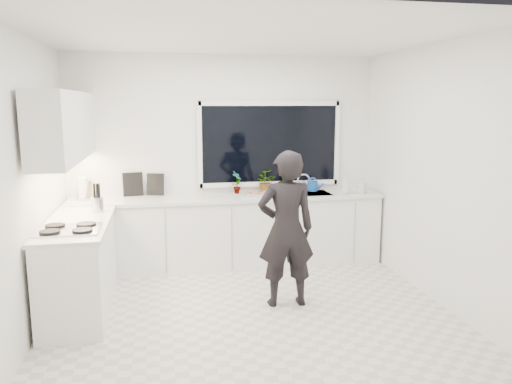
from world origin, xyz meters
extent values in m
cube|color=beige|center=(0.00, 0.00, -0.01)|extent=(4.00, 3.50, 0.02)
cube|color=white|center=(0.00, 1.76, 1.35)|extent=(4.00, 0.02, 2.70)
cube|color=white|center=(-2.01, 0.00, 1.35)|extent=(0.02, 3.50, 2.70)
cube|color=white|center=(2.01, 0.00, 1.35)|extent=(0.02, 3.50, 2.70)
cube|color=white|center=(0.00, 0.00, 2.71)|extent=(4.00, 3.50, 0.02)
cube|color=black|center=(0.60, 1.73, 1.55)|extent=(1.80, 0.02, 1.00)
cube|color=white|center=(0.00, 1.45, 0.44)|extent=(3.92, 0.58, 0.88)
cube|color=white|center=(-1.67, 0.35, 0.44)|extent=(0.58, 1.60, 0.88)
cube|color=silver|center=(0.00, 1.44, 0.90)|extent=(3.94, 0.62, 0.04)
cube|color=silver|center=(-1.67, 0.35, 0.90)|extent=(0.62, 1.60, 0.04)
cube|color=white|center=(-1.79, 0.70, 1.85)|extent=(0.34, 2.10, 0.70)
cube|color=silver|center=(1.05, 1.45, 0.87)|extent=(0.58, 0.42, 0.14)
cylinder|color=silver|center=(1.05, 1.65, 1.03)|extent=(0.03, 0.03, 0.22)
cube|color=black|center=(-1.69, 0.00, 0.94)|extent=(0.56, 0.48, 0.03)
imported|color=black|center=(0.41, 0.08, 0.81)|extent=(0.60, 0.40, 1.62)
cube|color=silver|center=(0.43, 1.42, 0.94)|extent=(0.48, 0.39, 0.03)
cube|color=red|center=(0.43, 1.42, 0.95)|extent=(0.44, 0.35, 0.01)
cylinder|color=#124AAD|center=(1.16, 1.61, 0.98)|extent=(0.18, 0.18, 0.13)
cylinder|color=white|center=(-1.77, 1.55, 1.05)|extent=(0.14, 0.14, 0.26)
cube|color=olive|center=(-1.76, 1.59, 1.03)|extent=(0.16, 0.14, 0.22)
cylinder|color=silver|center=(-1.52, 0.80, 1.00)|extent=(0.14, 0.14, 0.16)
cube|color=black|center=(-0.91, 1.69, 1.06)|extent=(0.22, 0.07, 0.28)
cube|color=black|center=(-1.18, 1.69, 1.07)|extent=(0.25, 0.06, 0.30)
imported|color=#26662D|center=(0.14, 1.61, 1.07)|extent=(0.18, 0.19, 0.29)
imported|color=#26662D|center=(0.51, 1.61, 1.06)|extent=(0.33, 0.34, 0.29)
imported|color=#26662D|center=(0.78, 1.61, 1.08)|extent=(0.24, 0.24, 0.33)
imported|color=#D8BF66|center=(1.52, 1.30, 1.06)|extent=(0.11, 0.11, 0.28)
imported|color=#D8BF66|center=(1.74, 1.30, 1.02)|extent=(0.13, 0.13, 0.20)
camera|label=1|loc=(-0.83, -4.73, 2.08)|focal=35.00mm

